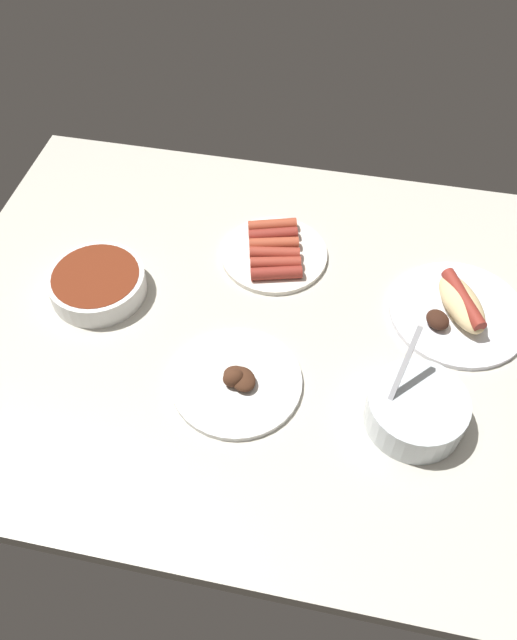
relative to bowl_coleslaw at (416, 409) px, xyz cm
name	(u,v)px	position (x,y,z in cm)	size (l,w,h in cm)	color
ground_plane	(269,330)	(26.03, -14.41, -4.86)	(120.00, 90.00, 3.00)	beige
bowl_coleslaw	(416,409)	(0.00, 0.00, 0.00)	(15.68, 15.68, 15.46)	silver
bowl_chili	(97,283)	(58.18, -15.68, -0.83)	(17.56, 17.56, 4.60)	white
plate_grilled_meat	(237,381)	(28.82, -1.12, -2.53)	(21.71, 21.71, 4.01)	white
plate_sausages	(274,252)	(28.27, -31.24, -2.15)	(20.51, 20.51, 3.34)	white
plate_hotdog_assembled	(459,309)	(-6.62, -23.28, -1.61)	(24.52, 24.52, 5.61)	white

